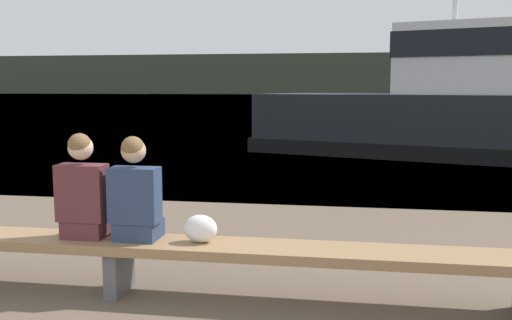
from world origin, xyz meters
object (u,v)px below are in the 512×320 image
(bench_main, at_px, (119,248))
(person_right, at_px, (135,194))
(tugboat_red, at_px, (449,114))
(shopping_bag, at_px, (201,229))
(person_left, at_px, (83,191))

(bench_main, bearing_deg, person_right, -0.82)
(tugboat_red, bearing_deg, shopping_bag, 178.74)
(person_left, relative_size, person_right, 1.02)
(bench_main, bearing_deg, shopping_bag, 1.19)
(bench_main, relative_size, shopping_bag, 25.43)
(bench_main, distance_m, shopping_bag, 0.79)
(person_right, bearing_deg, bench_main, 179.18)
(person_left, bearing_deg, shopping_bag, 1.00)
(person_right, bearing_deg, tugboat_red, 68.51)
(person_right, relative_size, shopping_bag, 3.14)
(bench_main, distance_m, person_right, 0.53)
(shopping_bag, bearing_deg, person_left, -179.00)
(shopping_bag, bearing_deg, tugboat_red, 71.08)
(person_left, height_order, tugboat_red, tugboat_red)
(person_right, xyz_separation_m, tugboat_red, (4.47, 11.36, 0.19))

